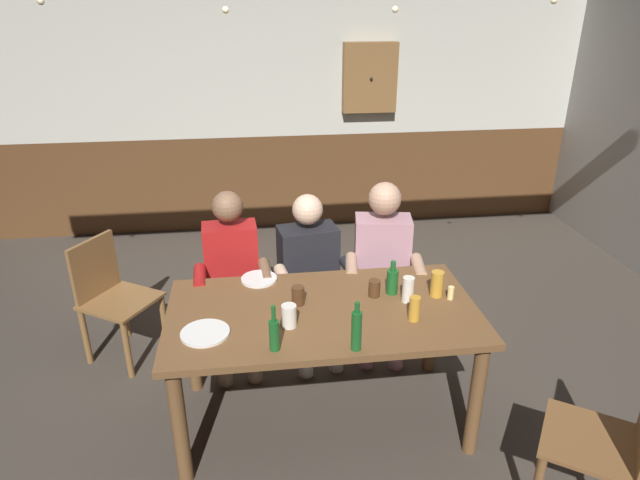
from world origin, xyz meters
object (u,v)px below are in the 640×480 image
chair_empty_near_left (111,295)px  table_candle (451,293)px  plate_1 (205,333)px  dining_table (323,325)px  chair_empty_near_right (611,443)px  person_2 (382,262)px  wall_dart_cabinet (370,78)px  bottle_1 (274,334)px  pint_glass_3 (298,296)px  pint_glass_0 (437,284)px  person_0 (233,275)px  pint_glass_2 (289,316)px  pint_glass_5 (408,290)px  plate_0 (259,279)px  person_1 (311,271)px  bottle_2 (356,330)px  pint_glass_4 (374,288)px  pint_glass_1 (414,309)px  bottle_0 (392,281)px

chair_empty_near_left → table_candle: (2.14, -0.85, 0.34)m
chair_empty_near_left → plate_1: size_ratio=3.41×
dining_table → chair_empty_near_right: size_ratio=2.00×
person_2 → wall_dart_cabinet: bearing=-90.0°
bottle_1 → pint_glass_3: bottle_1 is taller
chair_empty_near_right → pint_glass_0: (-0.57, 0.95, 0.38)m
person_0 → pint_glass_2: bearing=107.7°
chair_empty_near_left → wall_dart_cabinet: 3.39m
person_0 → person_2: size_ratio=0.99×
table_candle → plate_1: size_ratio=0.31×
plate_1 → pint_glass_2: bearing=2.6°
pint_glass_5 → chair_empty_near_left: bearing=155.8°
person_0 → plate_0: (0.17, -0.29, 0.11)m
person_1 → dining_table: bearing=80.6°
person_0 → chair_empty_near_right: person_0 is taller
table_candle → bottle_2: 0.77m
plate_1 → pint_glass_4: (0.97, 0.28, 0.04)m
chair_empty_near_left → pint_glass_2: bearing=81.5°
plate_1 → pint_glass_4: size_ratio=2.52×
table_candle → pint_glass_5: (-0.26, 0.01, 0.04)m
chair_empty_near_left → pint_glass_4: bearing=98.2°
plate_1 → pint_glass_0: (1.33, 0.23, 0.07)m
plate_0 → pint_glass_0: pint_glass_0 is taller
chair_empty_near_right → person_2: bearing=60.0°
chair_empty_near_right → pint_glass_1: pint_glass_1 is taller
plate_1 → bottle_0: (1.08, 0.30, 0.08)m
person_0 → pint_glass_0: bearing=149.6°
pint_glass_2 → chair_empty_near_left: bearing=139.2°
person_1 → wall_dart_cabinet: wall_dart_cabinet is taller
person_0 → chair_empty_near_right: (1.77, -1.57, -0.20)m
table_candle → bottle_1: bearing=-160.7°
plate_1 → pint_glass_1: size_ratio=1.83×
chair_empty_near_right → pint_glass_2: (-1.45, 0.74, 0.36)m
plate_0 → pint_glass_0: size_ratio=1.43×
bottle_1 → pint_glass_1: bearing=12.8°
bottle_2 → bottle_0: bearing=58.9°
person_1 → wall_dart_cabinet: 2.72m
pint_glass_3 → chair_empty_near_left: bearing=147.6°
table_candle → pint_glass_0: pint_glass_0 is taller
bottle_1 → pint_glass_4: 0.77m
wall_dart_cabinet → plate_0: bearing=-115.2°
chair_empty_near_left → pint_glass_1: pint_glass_1 is taller
person_2 → plate_0: person_2 is taller
person_0 → pint_glass_4: size_ratio=12.10×
chair_empty_near_left → plate_0: size_ratio=3.92×
pint_glass_0 → pint_glass_5: pint_glass_0 is taller
dining_table → plate_1: plate_1 is taller
bottle_2 → pint_glass_1: (0.37, 0.23, -0.04)m
person_2 → plate_1: person_2 is taller
person_2 → bottle_1: (-0.81, -1.05, 0.17)m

